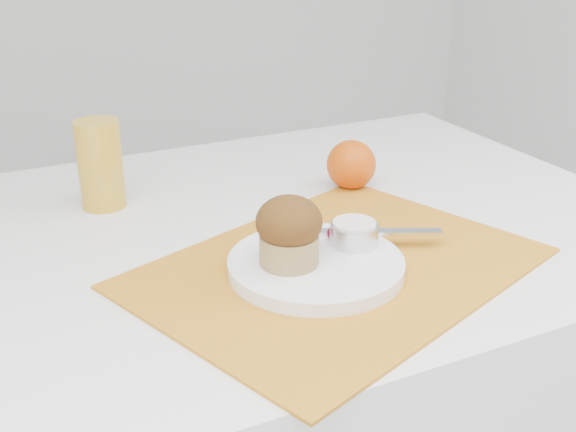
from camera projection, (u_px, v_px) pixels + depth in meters
name	position (u px, v px, depth m)	size (l,w,h in m)	color
placemat	(337.00, 268.00, 0.93)	(0.50, 0.36, 0.00)	orange
plate	(316.00, 265.00, 0.91)	(0.22, 0.22, 0.02)	white
ramekin	(354.00, 234.00, 0.94)	(0.06, 0.06, 0.03)	silver
cream	(354.00, 224.00, 0.94)	(0.06, 0.06, 0.01)	white
raspberry_near	(308.00, 232.00, 0.96)	(0.02, 0.02, 0.02)	#630205
raspberry_far	(335.00, 233.00, 0.95)	(0.02, 0.02, 0.02)	#590215
butter_knife	(366.00, 232.00, 0.97)	(0.21, 0.02, 0.01)	silver
orange	(351.00, 165.00, 1.18)	(0.08, 0.08, 0.08)	#D65107
juice_glass	(100.00, 165.00, 1.09)	(0.07, 0.07, 0.14)	gold
muffin	(289.00, 231.00, 0.88)	(0.08, 0.08, 0.09)	tan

